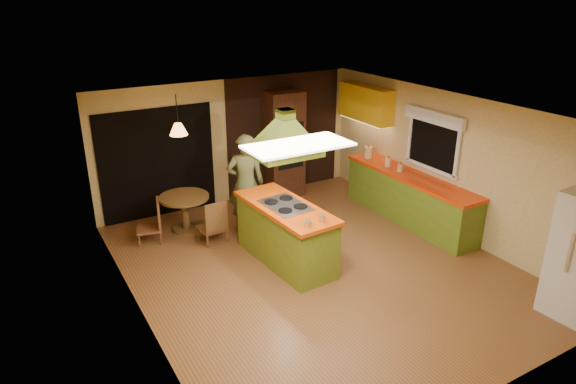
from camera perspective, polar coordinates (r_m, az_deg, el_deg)
ground at (r=8.27m, az=3.25°, el=-8.27°), size 6.50×6.50×0.00m
room_walls at (r=7.72m, az=3.44°, el=-0.22°), size 5.50×6.50×6.50m
ceiling_plane at (r=7.35m, az=3.66°, el=8.86°), size 6.50×6.50×0.00m
brick_panel at (r=10.95m, az=-0.42°, el=6.51°), size 2.64×0.03×2.50m
nook_opening at (r=10.00m, az=-14.25°, el=3.11°), size 2.20×0.03×2.10m
right_counter at (r=9.89m, az=13.32°, el=-0.63°), size 0.62×3.05×0.92m
upper_cabinets at (r=10.69m, az=8.62°, el=9.74°), size 0.34×1.40×0.70m
window_right at (r=9.52m, az=15.91°, el=6.56°), size 0.12×1.35×1.06m
fluor_panel at (r=5.80m, az=1.15°, el=5.20°), size 1.20×0.60×0.03m
kitchen_island at (r=8.19m, az=-0.25°, el=-4.61°), size 0.91×2.00×0.99m
range_hood at (r=7.58m, az=-0.28°, el=7.38°), size 0.98×0.71×0.79m
man at (r=9.09m, az=-4.72°, el=0.91°), size 0.77×0.64×1.82m
wall_oven at (r=10.68m, az=-0.45°, el=5.30°), size 0.77×0.64×2.21m
dining_table at (r=9.42m, az=-11.41°, el=-1.59°), size 0.89×0.89×0.67m
chair_left at (r=9.20m, az=-15.26°, el=-3.16°), size 0.51×0.51×0.76m
chair_near at (r=8.97m, az=-8.48°, el=-3.15°), size 0.46×0.46×0.79m
pendant_lamp at (r=8.96m, az=-12.08°, el=6.85°), size 0.35×0.35×0.20m
canister_large at (r=10.52m, az=8.93°, el=4.38°), size 0.18×0.18×0.23m
canister_medium at (r=10.09m, az=11.05°, el=3.29°), size 0.12×0.12×0.17m
canister_small at (r=9.85m, az=12.37°, el=2.65°), size 0.13×0.13×0.15m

